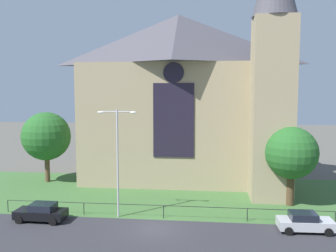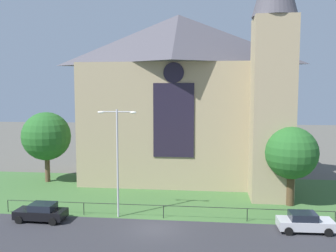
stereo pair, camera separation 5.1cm
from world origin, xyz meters
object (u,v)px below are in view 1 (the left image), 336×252
(tree_left_far, at_px, (46,136))
(streetlamp_near, at_px, (117,150))
(church_building, at_px, (184,96))
(tree_right_near, at_px, (291,153))
(parked_car_silver, at_px, (305,222))
(parked_car_black, at_px, (41,212))

(tree_left_far, distance_m, streetlamp_near, 15.96)
(church_building, relative_size, tree_right_near, 3.44)
(church_building, relative_size, tree_left_far, 3.11)
(church_building, bearing_deg, tree_left_far, -168.62)
(church_building, xyz_separation_m, streetlamp_near, (-4.73, -14.38, -4.43))
(church_building, xyz_separation_m, parked_car_silver, (10.53, -16.02, -9.53))
(church_building, height_order, streetlamp_near, church_building)
(tree_right_near, height_order, parked_car_silver, tree_right_near)
(streetlamp_near, xyz_separation_m, parked_car_black, (-6.20, -1.70, -5.10))
(tree_left_far, bearing_deg, church_building, 11.38)
(church_building, relative_size, parked_car_black, 6.13)
(church_building, bearing_deg, tree_right_near, -40.99)
(streetlamp_near, distance_m, parked_car_black, 8.20)
(tree_right_near, xyz_separation_m, parked_car_silver, (-0.28, -6.63, -4.29))
(parked_car_black, bearing_deg, parked_car_silver, -178.57)
(church_building, height_order, tree_right_near, church_building)
(parked_car_black, xyz_separation_m, parked_car_silver, (21.45, 0.05, 0.00))
(parked_car_silver, bearing_deg, church_building, 121.33)
(tree_left_far, xyz_separation_m, parked_car_black, (5.24, -12.82, -4.73))
(tree_right_near, bearing_deg, parked_car_silver, -92.38)
(church_building, xyz_separation_m, tree_left_far, (-16.16, -3.25, -4.80))
(church_building, bearing_deg, parked_car_black, -124.20)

